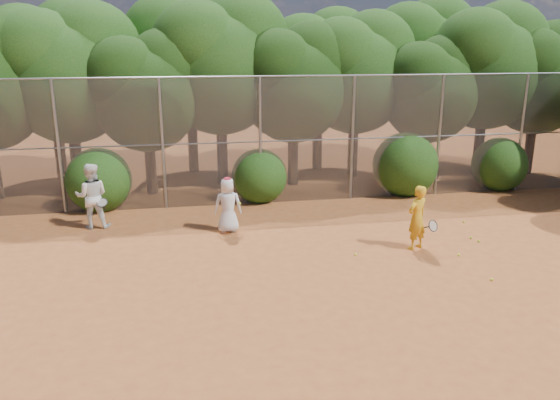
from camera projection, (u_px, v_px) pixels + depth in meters
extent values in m
plane|color=#A45325|center=(344.00, 276.00, 12.13)|extent=(80.00, 80.00, 0.00)
cylinder|color=gray|center=(59.00, 148.00, 16.04)|extent=(0.09, 0.09, 4.00)
cylinder|color=gray|center=(163.00, 145.00, 16.55)|extent=(0.09, 0.09, 4.00)
cylinder|color=gray|center=(260.00, 142.00, 17.06)|extent=(0.09, 0.09, 4.00)
cylinder|color=gray|center=(352.00, 139.00, 17.57)|extent=(0.09, 0.09, 4.00)
cylinder|color=gray|center=(439.00, 136.00, 18.08)|extent=(0.09, 0.09, 4.00)
cylinder|color=gray|center=(521.00, 133.00, 18.59)|extent=(0.09, 0.09, 4.00)
cylinder|color=gray|center=(292.00, 76.00, 16.67)|extent=(20.00, 0.05, 0.05)
cylinder|color=gray|center=(292.00, 141.00, 17.23)|extent=(20.00, 0.04, 0.04)
cube|color=slate|center=(292.00, 141.00, 17.23)|extent=(20.00, 0.02, 4.00)
sphere|color=black|center=(8.00, 59.00, 17.30)|extent=(3.05, 3.05, 3.05)
cylinder|color=black|center=(76.00, 156.00, 18.61)|extent=(0.38, 0.38, 2.52)
sphere|color=#1B4110|center=(68.00, 82.00, 17.92)|extent=(4.03, 4.03, 4.03)
sphere|color=#1B4110|center=(93.00, 50.00, 18.16)|extent=(3.23, 3.23, 3.23)
sphere|color=#1B4110|center=(40.00, 57.00, 17.29)|extent=(3.02, 3.02, 3.02)
cylinder|color=black|center=(150.00, 162.00, 18.43)|extent=(0.36, 0.36, 2.17)
sphere|color=black|center=(146.00, 99.00, 17.83)|extent=(3.47, 3.47, 3.47)
sphere|color=black|center=(166.00, 71.00, 18.03)|extent=(2.78, 2.78, 2.78)
sphere|color=black|center=(125.00, 78.00, 17.29)|extent=(2.60, 2.60, 2.60)
cylinder|color=black|center=(222.00, 147.00, 19.73)|extent=(0.39, 0.39, 2.66)
sphere|color=#1B4110|center=(220.00, 74.00, 19.00)|extent=(4.26, 4.26, 4.26)
sphere|color=#1B4110|center=(242.00, 42.00, 19.25)|extent=(3.40, 3.40, 3.40)
sphere|color=#1B4110|center=(198.00, 48.00, 18.33)|extent=(3.19, 3.19, 3.19)
cylinder|color=black|center=(293.00, 153.00, 19.64)|extent=(0.37, 0.37, 2.27)
sphere|color=black|center=(293.00, 91.00, 19.01)|extent=(3.64, 3.64, 3.64)
sphere|color=black|center=(312.00, 63.00, 19.23)|extent=(2.91, 2.91, 2.91)
sphere|color=black|center=(277.00, 70.00, 18.44)|extent=(2.73, 2.73, 2.73)
cylinder|color=black|center=(353.00, 145.00, 20.80)|extent=(0.38, 0.38, 2.45)
sphere|color=#1B4110|center=(355.00, 81.00, 20.12)|extent=(3.92, 3.92, 3.92)
sphere|color=#1B4110|center=(373.00, 53.00, 20.35)|extent=(3.14, 3.14, 3.14)
sphere|color=#1B4110|center=(340.00, 59.00, 19.51)|extent=(2.94, 2.94, 2.94)
cylinder|color=black|center=(425.00, 152.00, 20.32)|extent=(0.36, 0.36, 2.10)
sphere|color=black|center=(430.00, 96.00, 19.75)|extent=(3.36, 3.36, 3.36)
sphere|color=black|center=(444.00, 72.00, 19.94)|extent=(2.69, 2.69, 2.69)
sphere|color=black|center=(418.00, 78.00, 19.22)|extent=(2.52, 2.52, 2.52)
cylinder|color=black|center=(479.00, 141.00, 21.25)|extent=(0.39, 0.39, 2.59)
sphere|color=#1B4110|center=(486.00, 74.00, 20.54)|extent=(4.14, 4.14, 4.14)
sphere|color=#1B4110|center=(503.00, 45.00, 20.78)|extent=(3.32, 3.32, 3.32)
sphere|color=#1B4110|center=(475.00, 51.00, 19.89)|extent=(3.11, 3.11, 3.11)
cylinder|color=black|center=(530.00, 144.00, 21.34)|extent=(0.37, 0.37, 2.31)
sphere|color=black|center=(538.00, 85.00, 20.71)|extent=(3.70, 3.70, 3.70)
sphere|color=black|center=(552.00, 60.00, 20.92)|extent=(2.96, 2.96, 2.96)
sphere|color=black|center=(529.00, 66.00, 20.13)|extent=(2.77, 2.77, 2.77)
cylinder|color=black|center=(59.00, 143.00, 20.60)|extent=(0.39, 0.39, 2.62)
sphere|color=#1B4110|center=(51.00, 74.00, 19.88)|extent=(4.20, 4.20, 4.20)
sphere|color=#1B4110|center=(74.00, 44.00, 20.13)|extent=(3.36, 3.36, 3.36)
sphere|color=#1B4110|center=(24.00, 50.00, 19.22)|extent=(3.15, 3.15, 3.15)
cylinder|color=black|center=(193.00, 136.00, 21.62)|extent=(0.40, 0.40, 2.80)
sphere|color=#1B4110|center=(189.00, 65.00, 20.85)|extent=(4.48, 4.48, 4.48)
sphere|color=#1B4110|center=(211.00, 35.00, 21.11)|extent=(3.58, 3.58, 3.58)
sphere|color=#1B4110|center=(167.00, 41.00, 20.15)|extent=(3.36, 3.36, 3.36)
cylinder|color=black|center=(317.00, 138.00, 22.13)|extent=(0.38, 0.38, 2.52)
sphere|color=#1B4110|center=(319.00, 75.00, 21.43)|extent=(4.03, 4.03, 4.03)
sphere|color=#1B4110|center=(336.00, 49.00, 21.67)|extent=(3.23, 3.23, 3.23)
sphere|color=#1B4110|center=(303.00, 54.00, 20.80)|extent=(3.02, 3.02, 3.02)
cylinder|color=black|center=(416.00, 130.00, 23.43)|extent=(0.40, 0.40, 2.73)
sphere|color=#1B4110|center=(420.00, 66.00, 22.68)|extent=(4.37, 4.37, 4.37)
sphere|color=#1B4110|center=(437.00, 38.00, 22.93)|extent=(3.49, 3.49, 3.49)
sphere|color=#1B4110|center=(407.00, 44.00, 22.00)|extent=(3.28, 3.28, 3.28)
sphere|color=#1B4110|center=(98.00, 177.00, 16.78)|extent=(2.00, 2.00, 2.00)
sphere|color=#1B4110|center=(259.00, 174.00, 17.66)|extent=(1.80, 1.80, 1.80)
sphere|color=#1B4110|center=(405.00, 162.00, 18.45)|extent=(2.20, 2.20, 2.20)
sphere|color=#1B4110|center=(499.00, 162.00, 19.09)|extent=(1.90, 1.90, 1.90)
imported|color=gold|center=(417.00, 218.00, 13.52)|extent=(0.71, 0.62, 1.64)
torus|color=black|center=(433.00, 226.00, 13.43)|extent=(0.34, 0.26, 0.29)
cylinder|color=black|center=(427.00, 227.00, 13.62)|extent=(0.14, 0.26, 0.14)
imported|color=white|center=(228.00, 205.00, 14.75)|extent=(0.76, 0.52, 1.52)
ellipsoid|color=#B71A2C|center=(227.00, 179.00, 14.55)|extent=(0.22, 0.22, 0.13)
sphere|color=#DAEF2B|center=(240.00, 203.00, 14.59)|extent=(0.07, 0.07, 0.07)
imported|color=white|center=(92.00, 196.00, 15.04)|extent=(0.89, 0.69, 1.83)
torus|color=black|center=(102.00, 203.00, 14.84)|extent=(0.33, 0.27, 0.22)
cylinder|color=black|center=(104.00, 207.00, 15.03)|extent=(0.05, 0.21, 0.23)
sphere|color=#DAEF2B|center=(459.00, 255.00, 13.25)|extent=(0.07, 0.07, 0.07)
sphere|color=#DAEF2B|center=(471.00, 238.00, 14.39)|extent=(0.07, 0.07, 0.07)
sphere|color=#DAEF2B|center=(492.00, 279.00, 11.88)|extent=(0.07, 0.07, 0.07)
sphere|color=#DAEF2B|center=(479.00, 241.00, 14.16)|extent=(0.07, 0.07, 0.07)
sphere|color=#DAEF2B|center=(356.00, 254.00, 13.28)|extent=(0.07, 0.07, 0.07)
sphere|color=#DAEF2B|center=(464.00, 222.00, 15.67)|extent=(0.07, 0.07, 0.07)
sphere|color=#DAEF2B|center=(414.00, 217.00, 16.08)|extent=(0.07, 0.07, 0.07)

